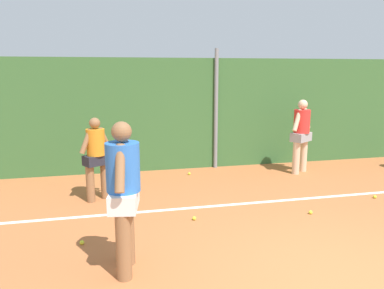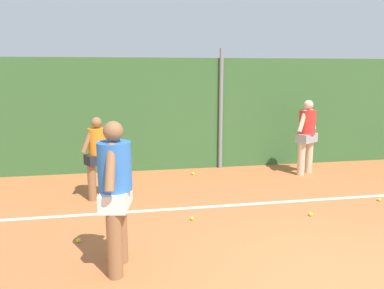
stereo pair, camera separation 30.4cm
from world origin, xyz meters
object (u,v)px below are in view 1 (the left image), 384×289
Objects in this scene: tennis_ball_5 at (375,197)px; player_backcourt_far at (301,132)px; player_foreground_near at (124,190)px; player_midcourt at (96,155)px; tennis_ball_7 at (311,212)px; tennis_ball_1 at (82,243)px; tennis_ball_4 at (194,218)px; tennis_ball_6 at (189,174)px.

player_backcourt_far is at bearing 103.86° from tennis_ball_5.
player_foreground_near is at bearing 8.34° from player_backcourt_far.
player_foreground_near reaches higher than player_midcourt.
tennis_ball_7 is at bearing -60.08° from player_foreground_near.
player_midcourt reaches higher than tennis_ball_1.
tennis_ball_7 is (3.89, 0.34, 0.00)m from tennis_ball_1.
player_backcourt_far reaches higher than tennis_ball_7.
tennis_ball_4 and tennis_ball_5 have the same top height.
tennis_ball_1 is at bearing -163.80° from tennis_ball_4.
tennis_ball_5 is (3.77, 0.28, 0.00)m from tennis_ball_4.
player_backcourt_far is 27.53× the size of tennis_ball_4.
tennis_ball_5 is at bearing 71.88° from player_backcourt_far.
tennis_ball_4 is 1.00× the size of tennis_ball_6.
tennis_ball_6 is (2.13, 1.35, -0.88)m from player_midcourt.
player_backcourt_far is 27.53× the size of tennis_ball_1.
tennis_ball_6 is 3.34m from tennis_ball_7.
tennis_ball_6 is (-2.73, 0.38, -0.99)m from player_backcourt_far.
tennis_ball_5 and tennis_ball_7 have the same top height.
tennis_ball_4 is 1.00× the size of tennis_ball_5.
tennis_ball_6 is at bearing 0.96° from player_midcourt.
player_backcourt_far is 5.93m from tennis_ball_1.
tennis_ball_4 is at bearing -100.65° from tennis_ball_6.
player_midcourt reaches higher than tennis_ball_5.
tennis_ball_1 and tennis_ball_5 have the same top height.
tennis_ball_4 is at bearing -72.78° from player_midcourt.
player_backcourt_far is at bearing -39.92° from player_foreground_near.
player_midcourt is at bearing 168.11° from tennis_ball_5.
player_midcourt is at bearing 138.64° from tennis_ball_4.
tennis_ball_5 is at bearing -61.58° from player_foreground_near.
tennis_ball_5 is at bearing 4.29° from tennis_ball_4.
player_backcourt_far reaches higher than tennis_ball_4.
tennis_ball_1 is 1.00× the size of tennis_ball_7.
tennis_ball_1 is 1.89m from tennis_ball_4.
player_backcourt_far is 27.53× the size of tennis_ball_5.
tennis_ball_1 is at bearing -2.05° from player_backcourt_far.
tennis_ball_1 is at bearing -171.75° from tennis_ball_5.
player_backcourt_far is at bearing 65.57° from tennis_ball_7.
tennis_ball_6 is (0.52, 2.77, 0.00)m from tennis_ball_4.
player_foreground_near is 1.49m from tennis_ball_1.
tennis_ball_4 is (1.81, 0.53, 0.00)m from tennis_ball_1.
tennis_ball_4 is 2.81m from tennis_ball_6.
tennis_ball_7 is at bearing -164.35° from tennis_ball_5.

